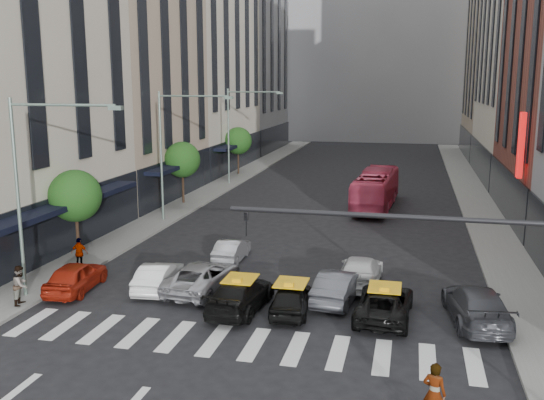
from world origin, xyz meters
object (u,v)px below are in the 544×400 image
Objects in this scene: streetlamp_near at (35,172)px; bus at (376,190)px; taxi_center at (291,298)px; streetlamp_far at (238,123)px; car_white_front at (159,276)px; taxi_left at (240,295)px; car_red at (76,276)px; pedestrian_near at (21,285)px; streetlamp_mid at (173,139)px; pedestrian_far at (80,253)px.

streetlamp_near is 0.85× the size of bus.
taxi_center is 0.37× the size of bus.
bus is at bearing 60.60° from streetlamp_near.
streetlamp_near is at bearing -90.00° from streetlamp_far.
car_white_front is at bearing -81.16° from streetlamp_far.
streetlamp_far reaches higher than bus.
taxi_left is (9.15, -31.23, -5.20)m from streetlamp_far.
pedestrian_near reaches higher than car_red.
streetlamp_mid is 5.50× the size of pedestrian_far.
bus is (8.93, 21.60, 0.82)m from car_white_front.
pedestrian_near reaches higher than taxi_center.
taxi_left is at bearing 83.36° from bus.
pedestrian_near is (-11.73, -2.06, 0.37)m from taxi_center.
bus is at bearing -96.67° from taxi_left.
car_red reaches higher than car_white_front.
streetlamp_mid reaches higher than bus.
car_white_front is 5.54m from pedestrian_far.
streetlamp_mid reaches higher than taxi_left.
pedestrian_near is at bearing -90.62° from streetlamp_far.
streetlamp_mid is 16.00m from streetlamp_far.
pedestrian_far is (-5.23, 1.82, 0.30)m from car_white_front.
car_red is 3.90m from car_white_front.
car_red is (0.84, 1.35, -5.18)m from streetlamp_near.
car_white_front is 2.27× the size of pedestrian_near.
streetlamp_mid is (0.00, 16.00, 0.00)m from streetlamp_near.
car_red is at bearing -5.82° from taxi_center.
streetlamp_far reaches higher than car_white_front.
streetlamp_near is at bearing 97.22° from pedestrian_far.
bus reaches higher than car_white_front.
car_red is at bearing 64.78° from bus.
car_red is 1.05× the size of car_white_front.
streetlamp_mid is at bearing 90.00° from streetlamp_near.
car_red is 3.24m from pedestrian_far.
bus reaches higher than taxi_center.
taxi_left is at bearing -73.67° from streetlamp_far.
streetlamp_mid reaches higher than car_red.
car_red is at bearing -86.70° from streetlamp_mid.
car_red is 2.39× the size of pedestrian_near.
taxi_center is at bearing 172.56° from car_red.
car_red is 0.40× the size of bus.
pedestrian_near is at bearing 58.98° from car_red.
streetlamp_mid is 15.27m from car_white_front.
bus reaches higher than taxi_left.
taxi_left is 2.97× the size of pedestrian_far.
streetlamp_mid is 1.00× the size of streetlamp_far.
taxi_left is 2.23m from taxi_center.
streetlamp_far is at bearing -69.67° from taxi_left.
pedestrian_far is (-0.63, 4.23, -4.94)m from streetlamp_near.
streetlamp_far is 2.12× the size of car_red.
car_red is (0.84, -14.65, -5.18)m from streetlamp_mid.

